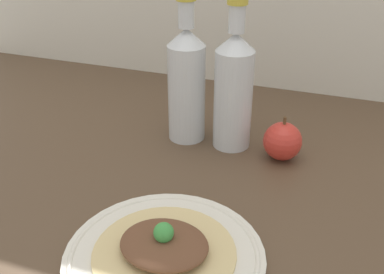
{
  "coord_description": "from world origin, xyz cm",
  "views": [
    {
      "loc": [
        19.56,
        -59.6,
        45.79
      ],
      "look_at": [
        -2.21,
        1.33,
        10.35
      ],
      "focal_mm": 42.0,
      "sensor_mm": 36.0,
      "label": 1
    }
  ],
  "objects_px": {
    "cider_bottle_right": "(234,89)",
    "cider_bottle_left": "(187,82)",
    "plate": "(167,256)",
    "plated_food": "(166,247)",
    "apple": "(282,141)"
  },
  "relations": [
    {
      "from": "plate",
      "to": "plated_food",
      "type": "relative_size",
      "value": 1.4
    },
    {
      "from": "cider_bottle_right",
      "to": "plate",
      "type": "bearing_deg",
      "value": -89.72
    },
    {
      "from": "plate",
      "to": "cider_bottle_right",
      "type": "height_order",
      "value": "cider_bottle_right"
    },
    {
      "from": "apple",
      "to": "cider_bottle_right",
      "type": "bearing_deg",
      "value": 169.06
    },
    {
      "from": "plate",
      "to": "apple",
      "type": "height_order",
      "value": "apple"
    },
    {
      "from": "plate",
      "to": "plated_food",
      "type": "bearing_deg",
      "value": 0.0
    },
    {
      "from": "cider_bottle_right",
      "to": "apple",
      "type": "height_order",
      "value": "cider_bottle_right"
    },
    {
      "from": "cider_bottle_left",
      "to": "cider_bottle_right",
      "type": "distance_m",
      "value": 0.1
    },
    {
      "from": "plated_food",
      "to": "apple",
      "type": "bearing_deg",
      "value": 72.81
    },
    {
      "from": "cider_bottle_right",
      "to": "cider_bottle_left",
      "type": "bearing_deg",
      "value": 180.0
    },
    {
      "from": "cider_bottle_left",
      "to": "cider_bottle_right",
      "type": "height_order",
      "value": "same"
    },
    {
      "from": "plate",
      "to": "plated_food",
      "type": "height_order",
      "value": "plated_food"
    },
    {
      "from": "plate",
      "to": "cider_bottle_right",
      "type": "distance_m",
      "value": 0.37
    },
    {
      "from": "plate",
      "to": "cider_bottle_left",
      "type": "height_order",
      "value": "cider_bottle_left"
    },
    {
      "from": "plate",
      "to": "cider_bottle_right",
      "type": "bearing_deg",
      "value": 90.28
    }
  ]
}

